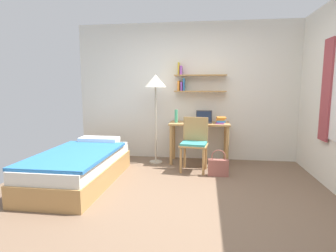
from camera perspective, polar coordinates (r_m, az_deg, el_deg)
name	(u,v)px	position (r m, az deg, el deg)	size (l,w,h in m)	color
ground_plane	(180,198)	(3.58, 2.55, -14.87)	(5.28, 5.28, 0.00)	brown
wall_back	(190,92)	(5.31, 4.70, 7.13)	(4.40, 0.27, 2.60)	silver
bed	(80,167)	(4.24, -17.90, -8.12)	(0.97, 1.95, 0.54)	#B2844C
desk	(199,130)	(5.04, 6.54, -0.94)	(1.08, 0.53, 0.75)	#B2844C
desk_chair	(194,141)	(4.58, 5.55, -3.18)	(0.48, 0.44, 0.89)	#B2844C
standing_lamp	(155,86)	(4.94, -2.65, 8.40)	(0.39, 0.39, 1.62)	#B2A893
laptop	(204,120)	(5.04, 7.52, 1.34)	(0.30, 0.24, 0.22)	black
water_bottle	(176,116)	(4.99, 1.72, 2.07)	(0.06, 0.06, 0.24)	#42A87F
book_stack	(221,120)	(4.97, 10.96, 1.20)	(0.19, 0.23, 0.12)	purple
handbag	(218,167)	(4.43, 10.46, -8.40)	(0.32, 0.11, 0.42)	#99564C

